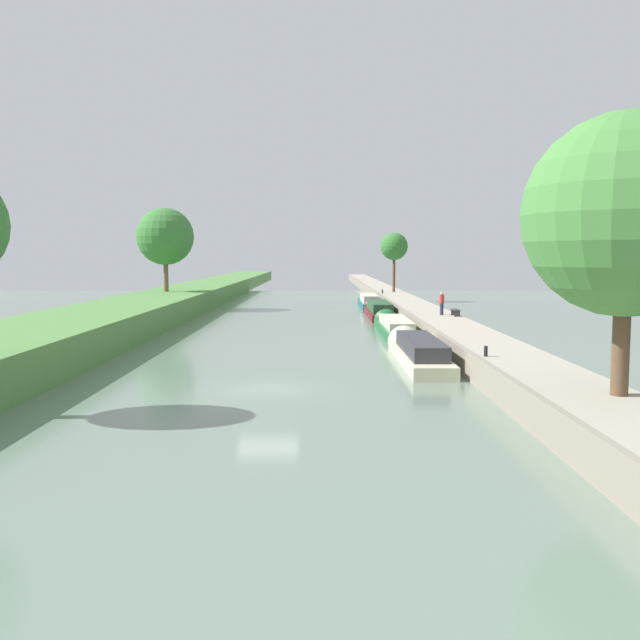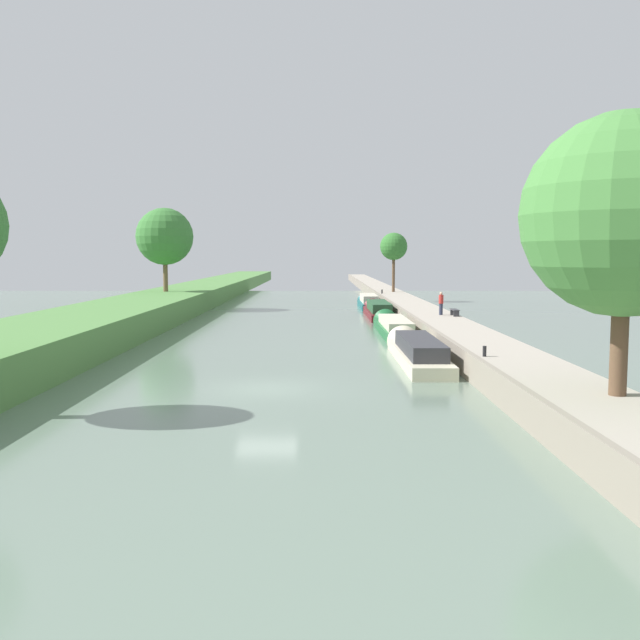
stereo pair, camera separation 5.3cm
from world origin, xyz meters
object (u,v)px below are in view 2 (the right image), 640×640
narrowboat_maroon (378,310)px  person_walking (442,303)px  narrowboat_green (394,326)px  mooring_bollard_near (485,351)px  mooring_bollard_far (383,292)px  narrowboat_teal (369,302)px  park_bench (455,311)px  narrowboat_cream (417,351)px

narrowboat_maroon → person_walking: 13.02m
narrowboat_green → person_walking: (3.55, 1.06, 1.60)m
narrowboat_maroon → person_walking: person_walking is taller
narrowboat_green → person_walking: bearing=16.7°
narrowboat_green → person_walking: size_ratio=7.53×
narrowboat_green → narrowboat_maroon: size_ratio=1.04×
person_walking → mooring_bollard_near: 20.91m
narrowboat_maroon → mooring_bollard_far: (1.80, 15.98, 0.86)m
narrowboat_teal → park_bench: size_ratio=7.13×
park_bench → narrowboat_maroon: bearing=108.2°
person_walking → mooring_bollard_near: size_ratio=3.69×
narrowboat_cream → mooring_bollard_near: 7.00m
narrowboat_green → narrowboat_teal: 24.61m
mooring_bollard_far → park_bench: park_bench is taller
narrowboat_teal → park_bench: park_bench is taller
person_walking → narrowboat_cream: bearing=-104.7°
mooring_bollard_near → narrowboat_green: bearing=95.2°
person_walking → mooring_bollard_far: size_ratio=3.69×
narrowboat_maroon → mooring_bollard_near: (1.80, -33.27, 0.86)m
mooring_bollard_near → narrowboat_teal: bearing=92.4°
mooring_bollard_near → park_bench: park_bench is taller
narrowboat_cream → narrowboat_maroon: narrowboat_maroon is taller
narrowboat_cream → mooring_bollard_near: bearing=-73.4°
narrowboat_cream → narrowboat_maroon: size_ratio=1.00×
narrowboat_teal → mooring_bollard_far: bearing=68.7°
mooring_bollard_far → narrowboat_maroon: bearing=-96.4°
narrowboat_green → person_walking: 4.04m
narrowboat_green → park_bench: size_ratio=8.34×
narrowboat_cream → narrowboat_maroon: bearing=89.6°
narrowboat_green → park_bench: bearing=3.0°
narrowboat_teal → mooring_bollard_near: 44.42m
person_walking → mooring_bollard_near: bearing=-94.8°
narrowboat_maroon → park_bench: 14.01m
narrowboat_teal → mooring_bollard_near: size_ratio=23.78×
narrowboat_maroon → narrowboat_teal: 11.11m
narrowboat_teal → mooring_bollard_far: size_ratio=23.78×
park_bench → narrowboat_green: bearing=-177.0°
narrowboat_cream → narrowboat_green: narrowboat_cream is taller
person_walking → mooring_bollard_near: person_walking is taller
narrowboat_green → mooring_bollard_far: (1.81, 29.48, 0.95)m
narrowboat_cream → narrowboat_green: size_ratio=0.96×
narrowboat_green → park_bench: (4.39, 0.23, 1.07)m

